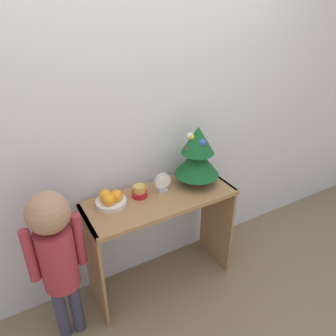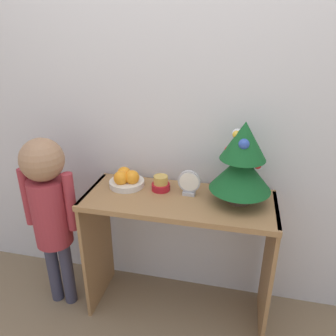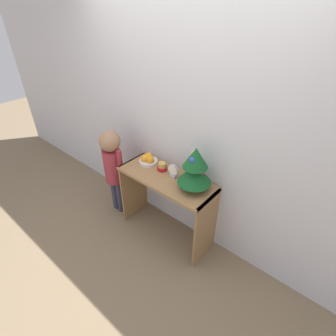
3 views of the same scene
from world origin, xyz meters
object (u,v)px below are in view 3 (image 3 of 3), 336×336
mini_tree (195,168)px  child_figure (113,162)px  singing_bowl (162,167)px  desk_clock (173,171)px  fruit_bowl (148,160)px

mini_tree → child_figure: (-1.05, -0.13, -0.30)m
singing_bowl → desk_clock: desk_clock is taller
singing_bowl → desk_clock: bearing=-7.8°
desk_clock → fruit_bowl: bearing=176.1°
fruit_bowl → desk_clock: desk_clock is taller
fruit_bowl → child_figure: child_figure is taller
child_figure → desk_clock: bearing=10.8°
fruit_bowl → desk_clock: 0.37m
singing_bowl → desk_clock: (0.17, -0.02, 0.03)m
singing_bowl → desk_clock: size_ratio=0.72×
singing_bowl → child_figure: child_figure is taller
singing_bowl → mini_tree: bearing=-5.3°
mini_tree → singing_bowl: size_ratio=4.20×
desk_clock → child_figure: child_figure is taller
singing_bowl → child_figure: bearing=-164.4°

